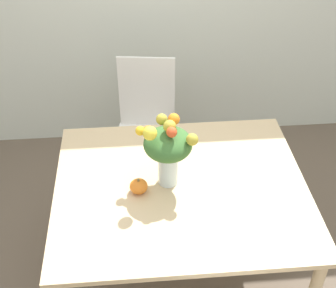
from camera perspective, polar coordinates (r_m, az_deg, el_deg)
ground_plane at (r=3.07m, az=1.34°, el=-15.61°), size 12.00×12.00×0.00m
dining_table at (r=2.56m, az=1.56°, el=-6.52°), size 1.34×1.14×0.77m
flower_vase at (r=2.37m, az=-0.07°, el=-0.43°), size 0.31×0.28×0.41m
pumpkin at (r=2.45m, az=-3.60°, el=-5.16°), size 0.09×0.09×0.09m
dining_chair_near_window at (r=3.36m, az=-2.67°, el=2.05°), size 0.47×0.47×1.00m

